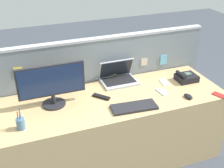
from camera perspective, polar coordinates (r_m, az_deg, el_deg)
The scene contains 13 objects.
ground_plane at distance 3.10m, azimuth 0.33°, elevation -14.40°, with size 10.00×10.00×0.00m, color #424751.
desk at distance 2.87m, azimuth 0.35°, elevation -9.03°, with size 2.11×0.74×0.73m, color tan.
cubicle_divider at distance 3.06m, azimuth -2.35°, elevation -1.23°, with size 2.32×0.07×1.18m.
desktop_monitor at distance 2.51m, azimuth -11.95°, elevation 0.15°, with size 0.58×0.21×0.38m.
laptop at distance 2.93m, azimuth 1.18°, elevation 1.51°, with size 0.36×0.27×0.22m.
desk_phone at distance 3.04m, azimuth 14.54°, elevation 1.27°, with size 0.21×0.17×0.10m.
keyboard_main at distance 2.51m, azimuth 4.42°, elevation -4.59°, with size 0.40×0.16×0.02m, color #232328.
computer_mouse_right_hand at distance 2.74m, azimuth 14.95°, elevation -2.38°, with size 0.06×0.10×0.03m, color black.
pen_cup at distance 2.35m, azimuth -17.75°, elevation -7.51°, with size 0.07×0.07×0.18m.
cell_phone_red_case at distance 2.88m, azimuth 20.57°, elevation -2.07°, with size 0.06×0.13×0.01m, color #B22323.
cell_phone_silver_slab at distance 2.79m, azimuth 10.02°, elevation -1.51°, with size 0.08×0.13×0.01m, color #B7BAC1.
cell_phone_white_slab at distance 2.96m, azimuth 10.36°, elevation 0.36°, with size 0.07×0.13×0.01m, color silver.
tv_remote at distance 2.66m, azimuth -2.16°, elevation -2.55°, with size 0.04×0.17×0.02m, color black.
Camera 1 is at (-0.81, -2.12, 2.11)m, focal length 45.89 mm.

